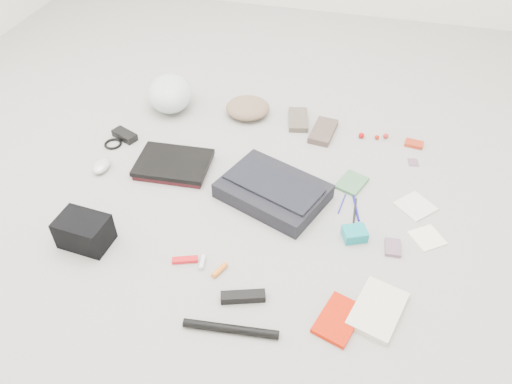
% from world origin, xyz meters
% --- Properties ---
extents(ground_plane, '(4.00, 4.00, 0.00)m').
position_xyz_m(ground_plane, '(0.00, 0.00, 0.00)').
color(ground_plane, gray).
extents(messenger_bag, '(0.50, 0.43, 0.07)m').
position_xyz_m(messenger_bag, '(0.06, 0.04, 0.04)').
color(messenger_bag, black).
rests_on(messenger_bag, ground_plane).
extents(bag_flap, '(0.44, 0.31, 0.01)m').
position_xyz_m(bag_flap, '(0.06, 0.04, 0.08)').
color(bag_flap, black).
rests_on(bag_flap, messenger_bag).
extents(laptop_sleeve, '(0.32, 0.25, 0.02)m').
position_xyz_m(laptop_sleeve, '(-0.41, 0.11, 0.01)').
color(laptop_sleeve, '#3E1115').
rests_on(laptop_sleeve, ground_plane).
extents(laptop, '(0.34, 0.26, 0.02)m').
position_xyz_m(laptop, '(-0.41, 0.11, 0.03)').
color(laptop, black).
rests_on(laptop, laptop_sleeve).
extents(bike_helmet, '(0.31, 0.34, 0.17)m').
position_xyz_m(bike_helmet, '(-0.61, 0.58, 0.08)').
color(bike_helmet, silver).
rests_on(bike_helmet, ground_plane).
extents(beanie, '(0.26, 0.25, 0.08)m').
position_xyz_m(beanie, '(-0.20, 0.62, 0.04)').
color(beanie, '#7F644D').
rests_on(beanie, ground_plane).
extents(mitten_left, '(0.13, 0.20, 0.03)m').
position_xyz_m(mitten_left, '(0.06, 0.61, 0.01)').
color(mitten_left, brown).
rests_on(mitten_left, ground_plane).
extents(mitten_right, '(0.12, 0.21, 0.03)m').
position_xyz_m(mitten_right, '(0.20, 0.54, 0.02)').
color(mitten_right, brown).
rests_on(mitten_right, ground_plane).
extents(power_brick, '(0.14, 0.10, 0.03)m').
position_xyz_m(power_brick, '(-0.73, 0.27, 0.02)').
color(power_brick, black).
rests_on(power_brick, ground_plane).
extents(cable_coil, '(0.09, 0.09, 0.01)m').
position_xyz_m(cable_coil, '(-0.76, 0.20, 0.01)').
color(cable_coil, black).
rests_on(cable_coil, ground_plane).
extents(mouse, '(0.07, 0.11, 0.04)m').
position_xyz_m(mouse, '(-0.72, 0.02, 0.02)').
color(mouse, '#BABABA').
rests_on(mouse, ground_plane).
extents(camera_bag, '(0.20, 0.15, 0.12)m').
position_xyz_m(camera_bag, '(-0.57, -0.39, 0.06)').
color(camera_bag, black).
rests_on(camera_bag, ground_plane).
extents(multitool, '(0.10, 0.06, 0.01)m').
position_xyz_m(multitool, '(-0.17, -0.38, 0.01)').
color(multitool, red).
rests_on(multitool, ground_plane).
extents(toiletry_tube_white, '(0.03, 0.07, 0.02)m').
position_xyz_m(toiletry_tube_white, '(-0.11, -0.38, 0.01)').
color(toiletry_tube_white, silver).
rests_on(toiletry_tube_white, ground_plane).
extents(toiletry_tube_orange, '(0.05, 0.07, 0.02)m').
position_xyz_m(toiletry_tube_orange, '(-0.03, -0.40, 0.01)').
color(toiletry_tube_orange, orange).
rests_on(toiletry_tube_orange, ground_plane).
extents(u_lock, '(0.16, 0.09, 0.03)m').
position_xyz_m(u_lock, '(0.08, -0.49, 0.02)').
color(u_lock, black).
rests_on(u_lock, ground_plane).
extents(bike_pump, '(0.32, 0.06, 0.03)m').
position_xyz_m(bike_pump, '(0.08, -0.63, 0.01)').
color(bike_pump, black).
rests_on(bike_pump, ground_plane).
extents(book_red, '(0.17, 0.21, 0.02)m').
position_xyz_m(book_red, '(0.42, -0.50, 0.01)').
color(book_red, red).
rests_on(book_red, ground_plane).
extents(book_white, '(0.21, 0.26, 0.02)m').
position_xyz_m(book_white, '(0.54, -0.43, 0.01)').
color(book_white, beige).
rests_on(book_white, ground_plane).
extents(notepad, '(0.14, 0.16, 0.02)m').
position_xyz_m(notepad, '(0.38, 0.21, 0.01)').
color(notepad, '#407149').
rests_on(notepad, ground_plane).
extents(pen_blue, '(0.02, 0.12, 0.01)m').
position_xyz_m(pen_blue, '(0.35, 0.07, 0.00)').
color(pen_blue, navy).
rests_on(pen_blue, ground_plane).
extents(pen_black, '(0.02, 0.16, 0.01)m').
position_xyz_m(pen_black, '(0.41, 0.03, 0.00)').
color(pen_black, black).
rests_on(pen_black, ground_plane).
extents(pen_navy, '(0.05, 0.16, 0.01)m').
position_xyz_m(pen_navy, '(0.41, 0.06, 0.00)').
color(pen_navy, navy).
rests_on(pen_navy, ground_plane).
extents(accordion_wallet, '(0.11, 0.10, 0.04)m').
position_xyz_m(accordion_wallet, '(0.42, -0.11, 0.02)').
color(accordion_wallet, teal).
rests_on(accordion_wallet, ground_plane).
extents(card_deck, '(0.06, 0.09, 0.02)m').
position_xyz_m(card_deck, '(0.57, -0.13, 0.01)').
color(card_deck, slate).
rests_on(card_deck, ground_plane).
extents(napkin_top, '(0.19, 0.19, 0.01)m').
position_xyz_m(napkin_top, '(0.65, 0.13, 0.00)').
color(napkin_top, silver).
rests_on(napkin_top, ground_plane).
extents(napkin_bottom, '(0.16, 0.16, 0.01)m').
position_xyz_m(napkin_bottom, '(0.70, -0.04, 0.00)').
color(napkin_bottom, white).
rests_on(napkin_bottom, ground_plane).
extents(lollipop_a, '(0.03, 0.03, 0.03)m').
position_xyz_m(lollipop_a, '(0.38, 0.56, 0.01)').
color(lollipop_a, '#B70306').
rests_on(lollipop_a, ground_plane).
extents(lollipop_b, '(0.02, 0.02, 0.02)m').
position_xyz_m(lollipop_b, '(0.46, 0.57, 0.01)').
color(lollipop_b, '#A41C0A').
rests_on(lollipop_b, ground_plane).
extents(lollipop_c, '(0.03, 0.03, 0.03)m').
position_xyz_m(lollipop_c, '(0.50, 0.59, 0.01)').
color(lollipop_c, '#B2221E').
rests_on(lollipop_c, ground_plane).
extents(altoids_tin, '(0.09, 0.06, 0.02)m').
position_xyz_m(altoids_tin, '(0.63, 0.56, 0.01)').
color(altoids_tin, '#B12E17').
rests_on(altoids_tin, ground_plane).
extents(stamp_sheet, '(0.05, 0.06, 0.00)m').
position_xyz_m(stamp_sheet, '(0.64, 0.43, 0.00)').
color(stamp_sheet, '#75556B').
rests_on(stamp_sheet, ground_plane).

